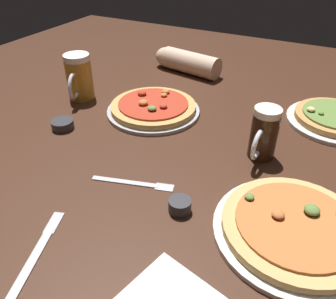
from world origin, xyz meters
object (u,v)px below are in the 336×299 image
(beer_mug_pale, at_px, (79,77))
(knife_right, at_px, (36,253))
(pizza_plate_far, at_px, (335,119))
(ramekin_butter, at_px, (180,205))
(napkin_folded, at_px, (171,299))
(diner_arm, at_px, (185,61))
(pizza_plate_side, at_px, (153,108))
(pizza_plate_near, at_px, (295,228))
(ramekin_sauce, at_px, (63,124))
(fork_left, at_px, (135,183))
(beer_mug_dark, at_px, (263,134))

(beer_mug_pale, xyz_separation_m, knife_right, (0.37, -0.58, -0.07))
(pizza_plate_far, xyz_separation_m, ramekin_butter, (-0.26, -0.57, -0.00))
(ramekin_butter, bearing_deg, napkin_folded, -68.27)
(napkin_folded, height_order, knife_right, napkin_folded)
(ramekin_butter, distance_m, diner_arm, 0.82)
(pizza_plate_far, distance_m, pizza_plate_side, 0.58)
(diner_arm, bearing_deg, beer_mug_pale, -118.81)
(knife_right, bearing_deg, ramekin_butter, 50.27)
(pizza_plate_side, relative_size, knife_right, 1.40)
(pizza_plate_side, bearing_deg, ramekin_butter, -53.37)
(pizza_plate_near, xyz_separation_m, pizza_plate_side, (-0.51, 0.33, 0.00))
(pizza_plate_near, relative_size, ramekin_sauce, 4.89)
(pizza_plate_near, xyz_separation_m, fork_left, (-0.37, -0.01, -0.01))
(beer_mug_dark, distance_m, knife_right, 0.60)
(ramekin_butter, height_order, knife_right, ramekin_butter)
(beer_mug_dark, relative_size, napkin_folded, 0.98)
(pizza_plate_near, relative_size, beer_mug_dark, 2.29)
(beer_mug_dark, bearing_deg, knife_right, -119.69)
(pizza_plate_near, bearing_deg, pizza_plate_side, 147.52)
(pizza_plate_side, distance_m, knife_right, 0.61)
(beer_mug_dark, bearing_deg, pizza_plate_far, 60.88)
(ramekin_sauce, bearing_deg, fork_left, -20.15)
(knife_right, bearing_deg, beer_mug_dark, 60.31)
(pizza_plate_far, distance_m, napkin_folded, 0.79)
(ramekin_sauce, relative_size, napkin_folded, 0.46)
(ramekin_butter, bearing_deg, fork_left, 166.83)
(pizza_plate_side, bearing_deg, ramekin_sauce, -132.01)
(pizza_plate_near, distance_m, fork_left, 0.37)
(napkin_folded, relative_size, fork_left, 0.73)
(pizza_plate_near, bearing_deg, fork_left, -177.77)
(pizza_plate_near, relative_size, pizza_plate_far, 1.12)
(fork_left, bearing_deg, diner_arm, 105.88)
(pizza_plate_side, xyz_separation_m, ramekin_butter, (0.28, -0.37, -0.00))
(beer_mug_pale, relative_size, diner_arm, 0.52)
(pizza_plate_far, xyz_separation_m, knife_right, (-0.46, -0.81, -0.01))
(beer_mug_dark, distance_m, beer_mug_pale, 0.67)
(diner_arm, bearing_deg, pizza_plate_near, -50.67)
(napkin_folded, bearing_deg, diner_arm, 113.89)
(beer_mug_pale, relative_size, ramekin_sauce, 2.34)
(napkin_folded, distance_m, fork_left, 0.32)
(pizza_plate_side, xyz_separation_m, knife_right, (0.08, -0.60, -0.01))
(beer_mug_dark, bearing_deg, pizza_plate_side, 167.06)
(fork_left, relative_size, diner_arm, 0.67)
(diner_arm, bearing_deg, napkin_folded, -66.11)
(pizza_plate_far, xyz_separation_m, napkin_folded, (-0.18, -0.77, -0.01))
(diner_arm, bearing_deg, pizza_plate_side, -80.36)
(pizza_plate_near, xyz_separation_m, beer_mug_pale, (-0.80, 0.31, 0.06))
(pizza_plate_far, xyz_separation_m, pizza_plate_side, (-0.54, -0.20, 0.00))
(pizza_plate_far, height_order, beer_mug_dark, beer_mug_dark)
(beer_mug_pale, xyz_separation_m, ramekin_sauce, (0.09, -0.20, -0.06))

